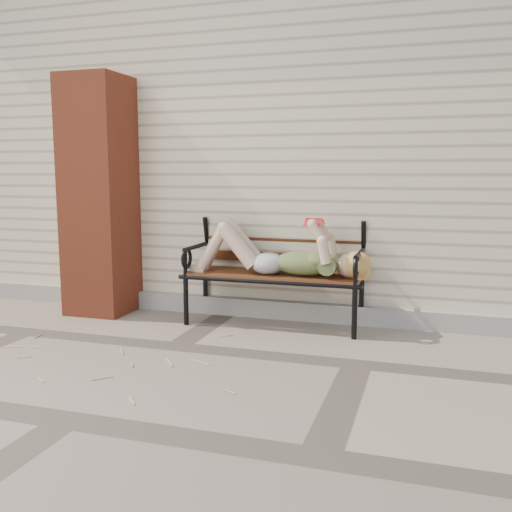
% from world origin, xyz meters
% --- Properties ---
extents(ground, '(80.00, 80.00, 0.00)m').
position_xyz_m(ground, '(0.00, 0.00, 0.00)').
color(ground, gray).
rests_on(ground, ground).
extents(house_wall, '(8.00, 4.00, 3.00)m').
position_xyz_m(house_wall, '(0.00, 3.00, 1.50)').
color(house_wall, beige).
rests_on(house_wall, ground).
extents(foundation_strip, '(8.00, 0.10, 0.15)m').
position_xyz_m(foundation_strip, '(0.00, 0.97, 0.07)').
color(foundation_strip, '#A29C92').
rests_on(foundation_strip, ground).
extents(brick_pillar, '(0.50, 0.50, 2.00)m').
position_xyz_m(brick_pillar, '(-2.30, 0.75, 1.00)').
color(brick_pillar, '#993B22').
rests_on(brick_pillar, ground).
extents(garden_bench, '(1.51, 0.60, 0.98)m').
position_xyz_m(garden_bench, '(-0.76, 0.85, 0.55)').
color(garden_bench, black).
rests_on(garden_bench, ground).
extents(reading_woman, '(1.42, 0.32, 0.45)m').
position_xyz_m(reading_woman, '(-0.75, 0.73, 0.58)').
color(reading_woman, '#08363E').
rests_on(reading_woman, ground).
extents(straw_scatter, '(2.63, 1.61, 0.01)m').
position_xyz_m(straw_scatter, '(-2.12, -0.54, 0.01)').
color(straw_scatter, tan).
rests_on(straw_scatter, ground).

